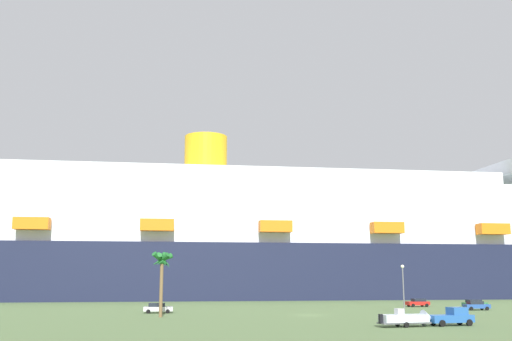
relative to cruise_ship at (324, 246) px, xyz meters
The scene contains 10 objects.
ground_plane 45.84m from the cruise_ship, 119.06° to the right, with size 600.00×600.00×0.00m, color #567042.
cruise_ship is the anchor object (origin of this frame).
pickup_truck 91.21m from the cruise_ship, 95.53° to the right, with size 5.80×2.81×2.20m.
small_boat_on_trailer 92.64m from the cruise_ship, 99.10° to the right, with size 7.92×2.82×2.15m.
palm_tree 82.42m from the cruise_ship, 122.41° to the right, with size 3.35×3.17×9.64m.
street_lamp 67.37m from the cruise_ship, 94.33° to the right, with size 0.56×0.56×7.79m.
parked_car_blue_suv 62.12m from the cruise_ship, 79.23° to the right, with size 4.53×2.35×1.58m.
parked_car_silver_sedan 75.51m from the cruise_ship, 126.81° to the right, with size 4.73×2.20×1.58m.
parked_car_red_hatchback 49.39m from the cruise_ship, 82.84° to the right, with size 4.50×2.34×1.58m.
parked_car_green_wagon 56.70m from the cruise_ship, 74.62° to the right, with size 4.51×2.35×1.58m.
Camera 1 is at (-22.54, -90.82, 6.00)m, focal length 41.09 mm.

